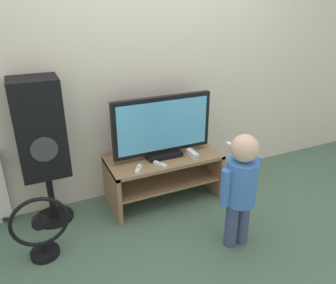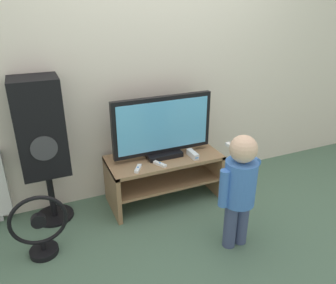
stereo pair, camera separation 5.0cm
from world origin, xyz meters
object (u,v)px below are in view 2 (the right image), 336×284
object	(u,v)px
game_console	(193,154)
speaker_tower	(41,130)
child	(239,183)
television	(163,128)
remote_primary	(138,169)
floor_fan	(40,229)
remote_secondary	(160,164)

from	to	relation	value
game_console	speaker_tower	distance (m)	1.27
child	speaker_tower	xyz separation A→B (m)	(-1.22, 0.89, 0.27)
television	speaker_tower	distance (m)	0.98
game_console	child	distance (m)	0.67
remote_primary	speaker_tower	distance (m)	0.81
child	speaker_tower	world-z (taller)	speaker_tower
floor_fan	game_console	bearing A→B (deg)	9.14
remote_secondary	child	xyz separation A→B (m)	(0.35, -0.64, 0.08)
television	game_console	world-z (taller)	television
game_console	child	size ratio (longest dim) A/B	0.18
remote_secondary	child	world-z (taller)	child
remote_secondary	game_console	bearing A→B (deg)	5.47
remote_secondary	child	size ratio (longest dim) A/B	0.15
game_console	floor_fan	size ratio (longest dim) A/B	0.32
television	remote_primary	bearing A→B (deg)	-150.26
game_console	speaker_tower	bearing A→B (deg)	169.68
television	speaker_tower	xyz separation A→B (m)	(-0.97, 0.09, 0.10)
game_console	speaker_tower	world-z (taller)	speaker_tower
speaker_tower	floor_fan	world-z (taller)	speaker_tower
game_console	remote_secondary	bearing A→B (deg)	-174.53
remote_primary	television	bearing A→B (deg)	29.74
television	remote_secondary	bearing A→B (deg)	-120.55
television	remote_primary	distance (m)	0.42
remote_secondary	remote_primary	bearing A→B (deg)	-179.44
game_console	remote_secondary	xyz separation A→B (m)	(-0.33, -0.03, -0.01)
remote_secondary	television	bearing A→B (deg)	59.45
child	floor_fan	world-z (taller)	child
television	floor_fan	xyz separation A→B (m)	(-1.09, -0.35, -0.48)
remote_secondary	child	distance (m)	0.73
television	remote_secondary	distance (m)	0.32
child	floor_fan	xyz separation A→B (m)	(-1.34, 0.45, -0.30)
game_console	remote_primary	xyz separation A→B (m)	(-0.52, -0.03, -0.01)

